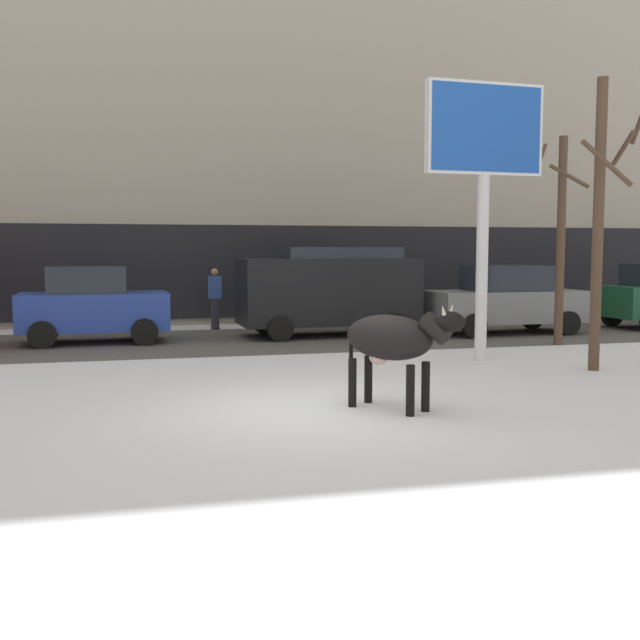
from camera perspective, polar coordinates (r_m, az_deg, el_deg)
name	(u,v)px	position (r m, az deg, el deg)	size (l,w,h in m)	color
ground_plane	(318,409)	(10.85, -0.17, -6.68)	(120.00, 120.00, 0.00)	white
road_strip	(234,341)	(19.07, -6.42, -1.54)	(60.00, 5.60, 0.01)	#514F4C
building_facade	(202,123)	(26.56, -8.82, 14.36)	(44.00, 6.10, 13.00)	#A39989
cow_black	(393,340)	(10.71, 5.47, -1.48)	(1.46, 1.77, 1.54)	black
billboard	(484,146)	(15.93, 12.19, 12.59)	(2.53, 0.32, 5.56)	silver
car_blue_hatchback	(92,305)	(19.23, -16.63, 1.09)	(3.54, 1.99, 1.86)	#233D9E
car_black_van	(329,289)	(19.96, 0.66, 2.36)	(4.64, 2.21, 2.32)	black
car_grey_sedan	(505,300)	(21.16, 13.69, 1.47)	(4.24, 2.06, 1.84)	slate
pedestrian_near_billboard	(503,294)	(24.49, 13.54, 1.90)	(0.36, 0.24, 1.73)	#282833
pedestrian_by_cars	(215,299)	(21.79, -7.86, 1.60)	(0.36, 0.24, 1.73)	#282833
bare_tree_left_lot	(601,216)	(15.05, 20.28, 7.31)	(1.56, 1.32, 5.37)	#4C3828
bare_tree_right_lot	(560,235)	(18.88, 17.50, 6.06)	(1.15, 1.36, 4.88)	#4C3828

